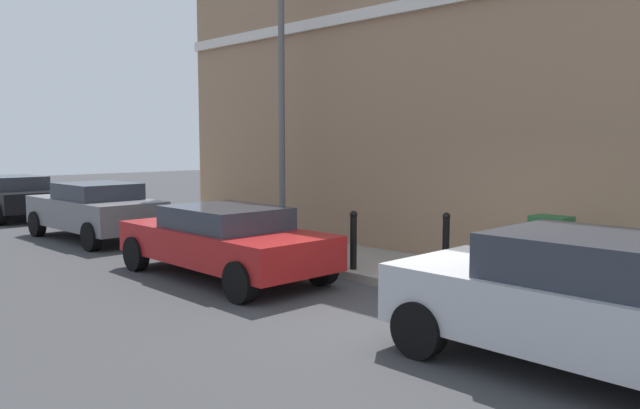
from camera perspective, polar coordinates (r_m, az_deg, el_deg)
The scene contains 11 objects.
ground at distance 8.58m, azimuth 9.66°, elevation -10.45°, with size 80.00×80.00×0.00m, color #38383A.
sidewalk at distance 14.13m, azimuth -5.13°, elevation -3.65°, with size 2.21×30.00×0.15m, color gray.
corner_building at distance 15.96m, azimuth 11.59°, elevation 11.84°, with size 6.53×12.26×8.20m.
car_silver at distance 7.00m, azimuth 23.08°, elevation -8.12°, with size 1.95×3.92×1.46m.
car_red at distance 11.01m, azimuth -8.84°, elevation -3.19°, with size 1.92×4.35×1.27m.
car_grey at distance 16.10m, azimuth -20.00°, elevation -0.43°, with size 1.92×4.16×1.40m.
car_black at distance 21.57m, azimuth -26.42°, elevation 0.74°, with size 1.90×4.02×1.33m.
utility_cabinet at distance 9.83m, azimuth 20.41°, elevation -4.58°, with size 0.46×0.61×1.15m.
bollard_near_cabinet at distance 10.84m, azimuth 11.52°, elevation -3.26°, with size 0.14×0.14×1.04m.
bollard_far_kerb at distance 10.90m, azimuth 3.10°, elevation -3.10°, with size 0.14×0.14×1.04m.
lamppost at distance 13.70m, azimuth -3.56°, elevation 9.61°, with size 0.20×0.44×5.72m.
Camera 1 is at (-6.67, -4.84, 2.39)m, focal length 34.76 mm.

